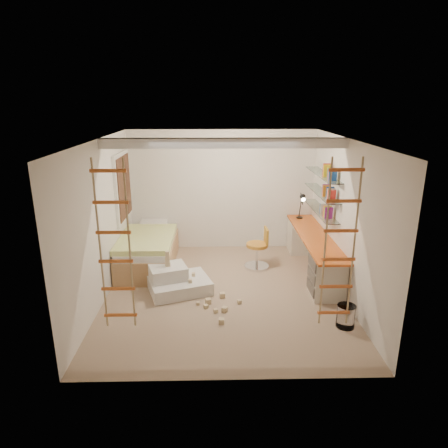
{
  "coord_description": "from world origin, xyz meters",
  "views": [
    {
      "loc": [
        -0.15,
        -6.23,
        3.2
      ],
      "look_at": [
        0.0,
        0.3,
        1.15
      ],
      "focal_mm": 32.0,
      "sensor_mm": 36.0,
      "label": 1
    }
  ],
  "objects_px": {
    "swivel_chair": "(258,253)",
    "bed": "(149,250)",
    "desk": "(313,252)",
    "play_platform": "(176,281)"
  },
  "relations": [
    {
      "from": "bed",
      "to": "play_platform",
      "type": "distance_m",
      "value": 1.31
    },
    {
      "from": "play_platform",
      "to": "swivel_chair",
      "type": "bearing_deg",
      "value": 32.27
    },
    {
      "from": "swivel_chair",
      "to": "play_platform",
      "type": "bearing_deg",
      "value": -147.73
    },
    {
      "from": "swivel_chair",
      "to": "bed",
      "type": "bearing_deg",
      "value": 175.64
    },
    {
      "from": "desk",
      "to": "bed",
      "type": "distance_m",
      "value": 3.22
    },
    {
      "from": "bed",
      "to": "swivel_chair",
      "type": "xyz_separation_m",
      "value": [
        2.17,
        -0.17,
        -0.03
      ]
    },
    {
      "from": "desk",
      "to": "bed",
      "type": "height_order",
      "value": "desk"
    },
    {
      "from": "desk",
      "to": "play_platform",
      "type": "height_order",
      "value": "desk"
    },
    {
      "from": "desk",
      "to": "swivel_chair",
      "type": "xyz_separation_m",
      "value": [
        -1.03,
        0.2,
        -0.1
      ]
    },
    {
      "from": "play_platform",
      "to": "bed",
      "type": "bearing_deg",
      "value": 119.76
    }
  ]
}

